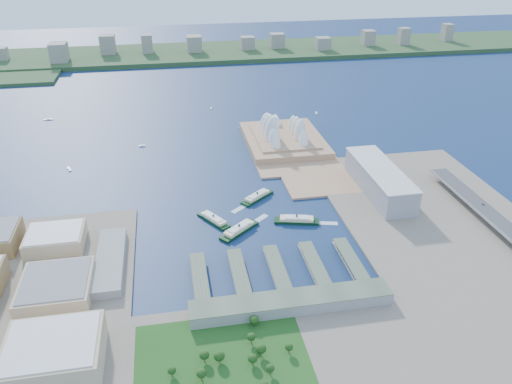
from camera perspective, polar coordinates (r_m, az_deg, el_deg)
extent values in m
plane|color=#10244B|center=(609.05, -0.41, -5.18)|extent=(3000.00, 3000.00, 0.00)
cube|color=gray|center=(542.62, -25.96, -13.19)|extent=(220.00, 390.00, 3.00)
cube|color=gray|center=(451.18, 4.53, -19.58)|extent=(720.00, 180.00, 3.00)
cube|color=gray|center=(649.59, 21.84, -4.99)|extent=(240.00, 500.00, 3.00)
cube|color=tan|center=(853.53, 3.67, 5.12)|extent=(135.00, 220.00, 3.00)
cube|color=#2D4926|center=(1519.74, -7.11, 15.47)|extent=(2200.00, 260.00, 12.00)
cube|color=gray|center=(718.61, 13.93, 1.34)|extent=(45.00, 155.00, 35.00)
cube|color=gray|center=(500.76, 4.08, -12.51)|extent=(200.00, 28.00, 12.00)
imported|color=slate|center=(710.22, 24.55, -1.32)|extent=(1.89, 4.65, 1.35)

